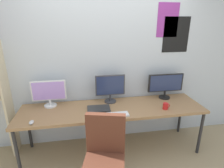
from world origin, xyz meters
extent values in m
cube|color=silver|center=(0.00, 1.02, 1.30)|extent=(5.06, 0.10, 2.60)
cube|color=#8C338C|center=(0.91, 0.97, 1.95)|extent=(0.34, 0.01, 0.50)
cube|color=black|center=(1.07, 0.97, 1.73)|extent=(0.43, 0.01, 0.54)
cube|color=#936D47|center=(0.00, 0.60, 0.72)|extent=(2.66, 0.68, 0.04)
cylinder|color=#262628|center=(-1.28, 0.31, 0.35)|extent=(0.04, 0.04, 0.70)
cylinder|color=#262628|center=(1.28, 0.31, 0.35)|extent=(0.04, 0.04, 0.70)
cylinder|color=#262628|center=(-1.28, 0.89, 0.35)|extent=(0.04, 0.04, 0.70)
cylinder|color=#262628|center=(1.28, 0.89, 0.35)|extent=(0.04, 0.04, 0.70)
cube|color=beige|center=(-1.48, 0.83, 0.85)|extent=(0.03, 0.28, 1.71)
cube|color=#592D1E|center=(-0.23, -0.21, 0.47)|extent=(0.54, 0.54, 0.08)
cube|color=#592D1E|center=(-0.19, -0.02, 0.75)|extent=(0.44, 0.18, 0.48)
cylinder|color=silver|center=(-0.90, 0.81, 0.75)|extent=(0.18, 0.18, 0.02)
cylinder|color=silver|center=(-0.90, 0.81, 0.80)|extent=(0.03, 0.03, 0.08)
cube|color=silver|center=(-0.90, 0.81, 0.99)|extent=(0.49, 0.03, 0.29)
cube|color=#B28CE5|center=(-0.90, 0.80, 0.99)|extent=(0.45, 0.01, 0.26)
cylinder|color=#38383D|center=(0.00, 0.81, 0.75)|extent=(0.18, 0.18, 0.02)
cylinder|color=#38383D|center=(0.00, 0.81, 0.81)|extent=(0.03, 0.03, 0.10)
cube|color=#38383D|center=(0.00, 0.81, 1.01)|extent=(0.45, 0.03, 0.32)
cube|color=navy|center=(0.00, 0.80, 1.01)|extent=(0.41, 0.01, 0.28)
cylinder|color=black|center=(0.90, 0.81, 0.75)|extent=(0.18, 0.18, 0.02)
cylinder|color=black|center=(0.90, 0.81, 0.81)|extent=(0.03, 0.03, 0.10)
cube|color=black|center=(0.90, 0.81, 1.00)|extent=(0.58, 0.03, 0.29)
cube|color=navy|center=(0.90, 0.80, 1.00)|extent=(0.53, 0.01, 0.26)
cube|color=silver|center=(0.00, 0.37, 0.75)|extent=(0.36, 0.13, 0.02)
ellipsoid|color=silver|center=(-1.06, 0.35, 0.76)|extent=(0.06, 0.10, 0.03)
cube|color=#2D2D2D|center=(-0.21, 0.58, 0.75)|extent=(0.33, 0.23, 0.02)
cylinder|color=red|center=(0.74, 0.44, 0.79)|extent=(0.08, 0.08, 0.09)
torus|color=red|center=(0.78, 0.44, 0.79)|extent=(0.06, 0.01, 0.06)
camera|label=1|loc=(-0.41, -1.74, 1.94)|focal=29.02mm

